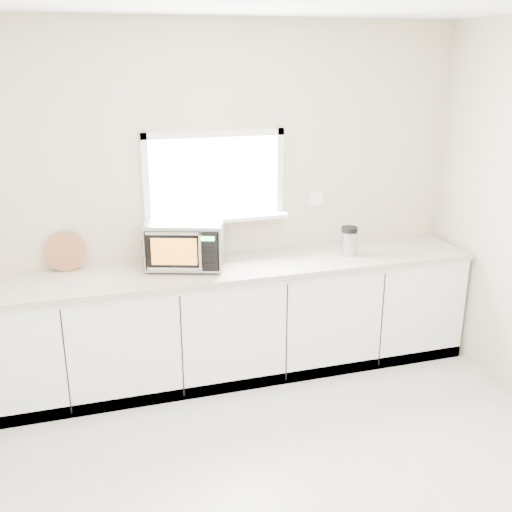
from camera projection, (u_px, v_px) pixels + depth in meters
name	position (u px, v px, depth m)	size (l,w,h in m)	color
back_wall	(215.00, 200.00, 4.66)	(4.00, 0.17, 2.70)	beige
cabinets	(226.00, 323.00, 4.68)	(3.92, 0.60, 0.88)	white
countertop	(225.00, 269.00, 4.53)	(3.92, 0.64, 0.04)	#B5A895
microwave	(186.00, 242.00, 4.47)	(0.66, 0.58, 0.36)	black
knife_block	(150.00, 254.00, 4.41)	(0.10, 0.20, 0.29)	#412C17
cutting_board	(66.00, 251.00, 4.39)	(0.30, 0.30, 0.02)	#A4623F
coffee_grinder	(349.00, 241.00, 4.75)	(0.16, 0.16, 0.23)	#ADB0B5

